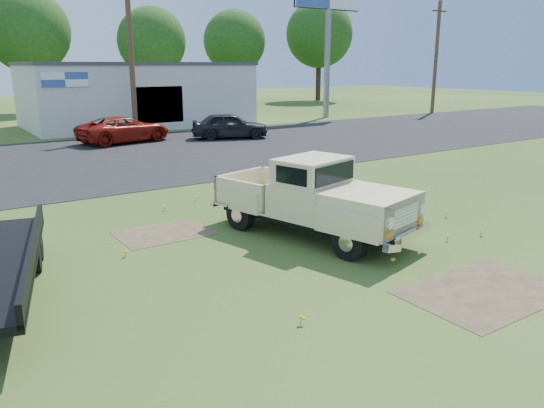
% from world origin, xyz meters
% --- Properties ---
extents(ground, '(140.00, 140.00, 0.00)m').
position_xyz_m(ground, '(0.00, 0.00, 0.00)').
color(ground, '#2D4A17').
rests_on(ground, ground).
extents(asphalt_lot, '(90.00, 14.00, 0.02)m').
position_xyz_m(asphalt_lot, '(0.00, 15.00, 0.00)').
color(asphalt_lot, black).
rests_on(asphalt_lot, ground).
extents(dirt_patch_a, '(3.00, 2.00, 0.01)m').
position_xyz_m(dirt_patch_a, '(1.50, -3.00, 0.00)').
color(dirt_patch_a, '#473A26').
rests_on(dirt_patch_a, ground).
extents(dirt_patch_b, '(2.20, 1.60, 0.01)m').
position_xyz_m(dirt_patch_b, '(-2.00, 3.50, 0.00)').
color(dirt_patch_b, '#473A26').
rests_on(dirt_patch_b, ground).
extents(commercial_building, '(14.20, 8.20, 4.15)m').
position_xyz_m(commercial_building, '(6.00, 26.99, 2.10)').
color(commercial_building, beige).
rests_on(commercial_building, ground).
extents(billboard, '(6.10, 0.45, 11.05)m').
position_xyz_m(billboard, '(20.00, 24.04, 8.54)').
color(billboard, slate).
rests_on(billboard, ground).
extents(utility_pole_mid, '(1.60, 0.30, 9.00)m').
position_xyz_m(utility_pole_mid, '(4.00, 22.00, 4.60)').
color(utility_pole_mid, '#402A1D').
rests_on(utility_pole_mid, ground).
extents(utility_pole_east, '(1.60, 0.30, 9.00)m').
position_xyz_m(utility_pole_east, '(30.00, 22.00, 4.60)').
color(utility_pole_east, '#402A1D').
rests_on(utility_pole_east, ground).
extents(treeline_d, '(6.72, 6.72, 10.00)m').
position_xyz_m(treeline_d, '(2.00, 40.50, 6.62)').
color(treeline_d, '#332217').
rests_on(treeline_d, ground).
extents(treeline_e, '(6.08, 6.08, 9.04)m').
position_xyz_m(treeline_e, '(12.00, 39.00, 5.98)').
color(treeline_e, '#332217').
rests_on(treeline_e, ground).
extents(treeline_f, '(6.40, 6.40, 9.52)m').
position_xyz_m(treeline_f, '(22.00, 41.50, 6.30)').
color(treeline_f, '#332217').
rests_on(treeline_f, ground).
extents(treeline_g, '(7.36, 7.36, 10.95)m').
position_xyz_m(treeline_g, '(32.00, 40.00, 7.25)').
color(treeline_g, '#332217').
rests_on(treeline_g, ground).
extents(vintage_pickup_truck, '(3.33, 5.60, 1.91)m').
position_xyz_m(vintage_pickup_truck, '(0.92, 1.38, 0.95)').
color(vintage_pickup_truck, tan).
rests_on(vintage_pickup_truck, ground).
extents(red_pickup, '(5.24, 3.22, 1.35)m').
position_xyz_m(red_pickup, '(2.42, 19.30, 0.68)').
color(red_pickup, maroon).
rests_on(red_pickup, ground).
extents(dark_sedan, '(4.52, 3.12, 1.43)m').
position_xyz_m(dark_sedan, '(7.78, 17.54, 0.71)').
color(dark_sedan, black).
rests_on(dark_sedan, ground).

